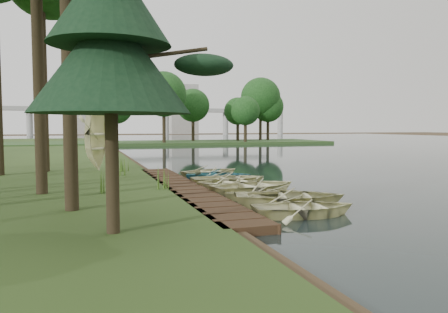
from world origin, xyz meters
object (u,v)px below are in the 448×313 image
object	(u,v)px
rowboat_2	(264,191)
stored_rowboat	(97,164)
pine_tree	(110,27)
rowboat_0	(305,205)
boardwalk	(184,190)
rowboat_1	(290,195)

from	to	relation	value
rowboat_2	stored_rowboat	distance (m)	12.26
pine_tree	rowboat_0	bearing A→B (deg)	13.04
rowboat_0	boardwalk	bearing A→B (deg)	28.27
pine_tree	rowboat_2	bearing A→B (deg)	37.90
boardwalk	rowboat_0	distance (m)	6.63
stored_rowboat	pine_tree	bearing A→B (deg)	-145.98
rowboat_2	boardwalk	bearing A→B (deg)	58.07
rowboat_2	pine_tree	xyz separation A→B (m)	(-5.99, -4.67, 4.86)
rowboat_0	pine_tree	size ratio (longest dim) A/B	0.42
rowboat_0	pine_tree	world-z (taller)	pine_tree
rowboat_1	pine_tree	distance (m)	8.49
boardwalk	stored_rowboat	distance (m)	8.61
boardwalk	stored_rowboat	world-z (taller)	stored_rowboat
rowboat_2	stored_rowboat	size ratio (longest dim) A/B	0.83
rowboat_1	rowboat_2	distance (m)	1.62
boardwalk	rowboat_1	world-z (taller)	rowboat_1
boardwalk	rowboat_0	bearing A→B (deg)	-67.65
rowboat_1	pine_tree	size ratio (longest dim) A/B	0.49
rowboat_0	pine_tree	distance (m)	7.81
rowboat_1	stored_rowboat	xyz separation A→B (m)	(-6.17, 12.35, 0.23)
boardwalk	rowboat_1	xyz separation A→B (m)	(2.85, -4.43, 0.31)
stored_rowboat	pine_tree	distance (m)	16.09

